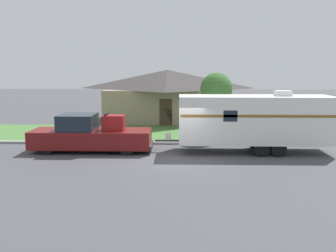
# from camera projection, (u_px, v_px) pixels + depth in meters

# --- Properties ---
(ground_plane) EXTENTS (120.00, 120.00, 0.00)m
(ground_plane) POSITION_uv_depth(u_px,v_px,m) (180.00, 160.00, 18.42)
(ground_plane) COLOR #47474C
(curb_strip) EXTENTS (80.00, 0.30, 0.14)m
(curb_strip) POSITION_uv_depth(u_px,v_px,m) (180.00, 143.00, 22.11)
(curb_strip) COLOR #999993
(curb_strip) RESTS_ON ground_plane
(lawn_strip) EXTENTS (80.00, 7.00, 0.03)m
(lawn_strip) POSITION_uv_depth(u_px,v_px,m) (179.00, 133.00, 25.72)
(lawn_strip) COLOR #477538
(lawn_strip) RESTS_ON ground_plane
(house_across_street) EXTENTS (10.80, 8.29, 4.29)m
(house_across_street) POSITION_uv_depth(u_px,v_px,m) (167.00, 94.00, 32.57)
(house_across_street) COLOR gray
(house_across_street) RESTS_ON ground_plane
(pickup_truck) EXTENTS (6.51, 2.08, 2.09)m
(pickup_truck) POSITION_uv_depth(u_px,v_px,m) (90.00, 135.00, 20.17)
(pickup_truck) COLOR black
(pickup_truck) RESTS_ON ground_plane
(travel_trailer) EXTENTS (9.29, 2.30, 3.30)m
(travel_trailer) POSITION_uv_depth(u_px,v_px,m) (255.00, 119.00, 19.79)
(travel_trailer) COLOR black
(travel_trailer) RESTS_ON ground_plane
(mailbox) EXTENTS (0.48, 0.20, 1.25)m
(mailbox) POSITION_uv_depth(u_px,v_px,m) (272.00, 126.00, 22.68)
(mailbox) COLOR brown
(mailbox) RESTS_ON ground_plane
(tree_in_yard) EXTENTS (2.00, 2.00, 4.19)m
(tree_in_yard) POSITION_uv_depth(u_px,v_px,m) (216.00, 89.00, 23.29)
(tree_in_yard) COLOR brown
(tree_in_yard) RESTS_ON ground_plane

